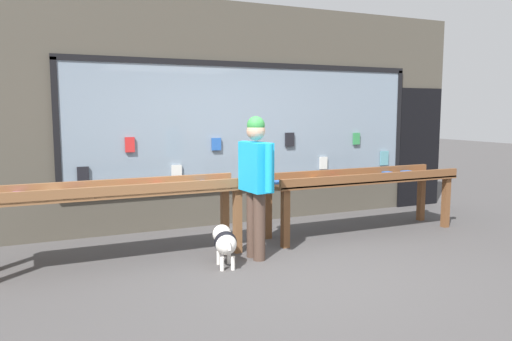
{
  "coord_description": "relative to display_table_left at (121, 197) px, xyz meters",
  "views": [
    {
      "loc": [
        -2.55,
        -4.63,
        1.72
      ],
      "look_at": [
        -0.06,
        0.83,
        0.99
      ],
      "focal_mm": 35.0,
      "sensor_mm": 36.0,
      "label": 1
    }
  ],
  "objects": [
    {
      "name": "ground_plane",
      "position": [
        1.64,
        -1.03,
        -0.74
      ],
      "size": [
        40.0,
        40.0,
        0.0
      ],
      "primitive_type": "plane",
      "color": "#474444"
    },
    {
      "name": "shopfront_facade",
      "position": [
        1.73,
        1.36,
        0.89
      ],
      "size": [
        8.63,
        0.29,
        3.29
      ],
      "color": "#4C473D",
      "rests_on": "ground_plane"
    },
    {
      "name": "display_table_left",
      "position": [
        0.0,
        0.0,
        0.0
      ],
      "size": [
        2.87,
        0.59,
        0.92
      ],
      "color": "brown",
      "rests_on": "ground_plane"
    },
    {
      "name": "display_table_right",
      "position": [
        3.3,
        -0.0,
        -0.03
      ],
      "size": [
        2.87,
        0.67,
        0.87
      ],
      "color": "brown",
      "rests_on": "ground_plane"
    },
    {
      "name": "person_browsing",
      "position": [
        1.43,
        -0.52,
        0.22
      ],
      "size": [
        0.26,
        0.65,
        1.65
      ],
      "rotation": [
        0.0,
        0.0,
        1.66
      ],
      "color": "#4C382D",
      "rests_on": "ground_plane"
    },
    {
      "name": "small_dog",
      "position": [
        1.0,
        -0.64,
        -0.47
      ],
      "size": [
        0.31,
        0.61,
        0.42
      ],
      "rotation": [
        0.0,
        0.0,
        1.38
      ],
      "color": "white",
      "rests_on": "ground_plane"
    }
  ]
}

